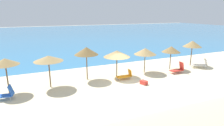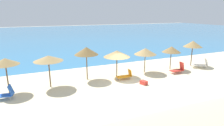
{
  "view_description": "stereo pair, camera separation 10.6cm",
  "coord_description": "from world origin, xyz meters",
  "px_view_note": "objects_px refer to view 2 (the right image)",
  "views": [
    {
      "loc": [
        -7.49,
        -14.14,
        5.94
      ],
      "look_at": [
        -0.62,
        1.5,
        1.43
      ],
      "focal_mm": 30.55,
      "sensor_mm": 36.0,
      "label": 1
    },
    {
      "loc": [
        -7.4,
        -14.18,
        5.94
      ],
      "look_at": [
        -0.62,
        1.5,
        1.43
      ],
      "focal_mm": 30.55,
      "sensor_mm": 36.0,
      "label": 2
    }
  ],
  "objects_px": {
    "beach_umbrella_4": "(145,51)",
    "cooler_box": "(144,83)",
    "lounge_chair_1": "(178,69)",
    "lounge_chair_3": "(201,64)",
    "lounge_chair_0": "(5,94)",
    "beach_umbrella_0": "(5,62)",
    "beach_umbrella_3": "(117,54)",
    "beach_umbrella_6": "(193,44)",
    "beach_umbrella_1": "(48,58)",
    "lounge_chair_2": "(125,75)",
    "beach_umbrella_5": "(171,49)",
    "beach_umbrella_2": "(86,51)"
  },
  "relations": [
    {
      "from": "beach_umbrella_6",
      "to": "cooler_box",
      "type": "bearing_deg",
      "value": -160.02
    },
    {
      "from": "lounge_chair_1",
      "to": "beach_umbrella_3",
      "type": "bearing_deg",
      "value": 80.22
    },
    {
      "from": "beach_umbrella_5",
      "to": "beach_umbrella_3",
      "type": "bearing_deg",
      "value": 179.36
    },
    {
      "from": "lounge_chair_1",
      "to": "lounge_chair_3",
      "type": "bearing_deg",
      "value": -78.94
    },
    {
      "from": "beach_umbrella_3",
      "to": "cooler_box",
      "type": "distance_m",
      "value": 3.73
    },
    {
      "from": "beach_umbrella_3",
      "to": "beach_umbrella_6",
      "type": "xyz_separation_m",
      "value": [
        9.6,
        0.2,
        0.29
      ]
    },
    {
      "from": "lounge_chair_1",
      "to": "lounge_chair_2",
      "type": "xyz_separation_m",
      "value": [
        -5.78,
        0.48,
        -0.07
      ]
    },
    {
      "from": "lounge_chair_1",
      "to": "lounge_chair_2",
      "type": "distance_m",
      "value": 5.8
    },
    {
      "from": "beach_umbrella_6",
      "to": "lounge_chair_0",
      "type": "height_order",
      "value": "beach_umbrella_6"
    },
    {
      "from": "beach_umbrella_1",
      "to": "beach_umbrella_3",
      "type": "bearing_deg",
      "value": 2.61
    },
    {
      "from": "beach_umbrella_4",
      "to": "lounge_chair_3",
      "type": "bearing_deg",
      "value": -9.45
    },
    {
      "from": "beach_umbrella_0",
      "to": "beach_umbrella_3",
      "type": "xyz_separation_m",
      "value": [
        9.2,
        0.27,
        -0.23
      ]
    },
    {
      "from": "lounge_chair_1",
      "to": "cooler_box",
      "type": "distance_m",
      "value": 5.13
    },
    {
      "from": "lounge_chair_0",
      "to": "lounge_chair_1",
      "type": "bearing_deg",
      "value": -80.15
    },
    {
      "from": "beach_umbrella_0",
      "to": "beach_umbrella_3",
      "type": "bearing_deg",
      "value": 1.7
    },
    {
      "from": "beach_umbrella_0",
      "to": "beach_umbrella_3",
      "type": "relative_size",
      "value": 1.07
    },
    {
      "from": "beach_umbrella_3",
      "to": "cooler_box",
      "type": "relative_size",
      "value": 4.47
    },
    {
      "from": "beach_umbrella_5",
      "to": "lounge_chair_0",
      "type": "height_order",
      "value": "beach_umbrella_5"
    },
    {
      "from": "beach_umbrella_0",
      "to": "cooler_box",
      "type": "xyz_separation_m",
      "value": [
        10.43,
        -2.57,
        -2.31
      ]
    },
    {
      "from": "beach_umbrella_4",
      "to": "lounge_chair_1",
      "type": "height_order",
      "value": "beach_umbrella_4"
    },
    {
      "from": "beach_umbrella_0",
      "to": "lounge_chair_2",
      "type": "relative_size",
      "value": 1.94
    },
    {
      "from": "lounge_chair_0",
      "to": "cooler_box",
      "type": "bearing_deg",
      "value": -87.38
    },
    {
      "from": "beach_umbrella_3",
      "to": "lounge_chair_0",
      "type": "bearing_deg",
      "value": -171.1
    },
    {
      "from": "beach_umbrella_2",
      "to": "beach_umbrella_5",
      "type": "xyz_separation_m",
      "value": [
        9.2,
        -0.4,
        -0.47
      ]
    },
    {
      "from": "beach_umbrella_0",
      "to": "beach_umbrella_5",
      "type": "relative_size",
      "value": 1.09
    },
    {
      "from": "beach_umbrella_2",
      "to": "beach_umbrella_3",
      "type": "xyz_separation_m",
      "value": [
        2.84,
        -0.33,
        -0.42
      ]
    },
    {
      "from": "beach_umbrella_4",
      "to": "lounge_chair_2",
      "type": "relative_size",
      "value": 1.79
    },
    {
      "from": "beach_umbrella_4",
      "to": "lounge_chair_0",
      "type": "distance_m",
      "value": 12.71
    },
    {
      "from": "beach_umbrella_2",
      "to": "beach_umbrella_4",
      "type": "height_order",
      "value": "beach_umbrella_2"
    },
    {
      "from": "beach_umbrella_3",
      "to": "beach_umbrella_4",
      "type": "height_order",
      "value": "beach_umbrella_3"
    },
    {
      "from": "beach_umbrella_3",
      "to": "lounge_chair_3",
      "type": "height_order",
      "value": "beach_umbrella_3"
    },
    {
      "from": "beach_umbrella_6",
      "to": "lounge_chair_2",
      "type": "distance_m",
      "value": 9.53
    },
    {
      "from": "beach_umbrella_6",
      "to": "beach_umbrella_4",
      "type": "bearing_deg",
      "value": -178.55
    },
    {
      "from": "beach_umbrella_1",
      "to": "beach_umbrella_6",
      "type": "relative_size",
      "value": 0.92
    },
    {
      "from": "beach_umbrella_4",
      "to": "lounge_chair_0",
      "type": "bearing_deg",
      "value": -173.16
    },
    {
      "from": "beach_umbrella_3",
      "to": "cooler_box",
      "type": "height_order",
      "value": "beach_umbrella_3"
    },
    {
      "from": "beach_umbrella_4",
      "to": "cooler_box",
      "type": "height_order",
      "value": "beach_umbrella_4"
    },
    {
      "from": "beach_umbrella_2",
      "to": "lounge_chair_1",
      "type": "bearing_deg",
      "value": -11.55
    },
    {
      "from": "beach_umbrella_2",
      "to": "lounge_chair_3",
      "type": "distance_m",
      "value": 12.92
    },
    {
      "from": "beach_umbrella_4",
      "to": "lounge_chair_2",
      "type": "bearing_deg",
      "value": -158.69
    },
    {
      "from": "beach_umbrella_6",
      "to": "lounge_chair_1",
      "type": "xyz_separation_m",
      "value": [
        -3.41,
        -1.72,
        -2.1
      ]
    },
    {
      "from": "lounge_chair_0",
      "to": "lounge_chair_3",
      "type": "xyz_separation_m",
      "value": [
        19.14,
        0.39,
        0.0
      ]
    },
    {
      "from": "lounge_chair_1",
      "to": "cooler_box",
      "type": "xyz_separation_m",
      "value": [
        -4.95,
        -1.32,
        -0.26
      ]
    },
    {
      "from": "beach_umbrella_2",
      "to": "beach_umbrella_1",
      "type": "bearing_deg",
      "value": -169.6
    },
    {
      "from": "beach_umbrella_0",
      "to": "lounge_chair_2",
      "type": "bearing_deg",
      "value": -4.56
    },
    {
      "from": "beach_umbrella_0",
      "to": "lounge_chair_0",
      "type": "relative_size",
      "value": 1.85
    },
    {
      "from": "beach_umbrella_5",
      "to": "lounge_chair_0",
      "type": "distance_m",
      "value": 15.85
    },
    {
      "from": "beach_umbrella_4",
      "to": "lounge_chair_2",
      "type": "distance_m",
      "value": 3.49
    },
    {
      "from": "beach_umbrella_4",
      "to": "beach_umbrella_5",
      "type": "bearing_deg",
      "value": -1.9
    },
    {
      "from": "beach_umbrella_4",
      "to": "lounge_chair_1",
      "type": "relative_size",
      "value": 1.79
    }
  ]
}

